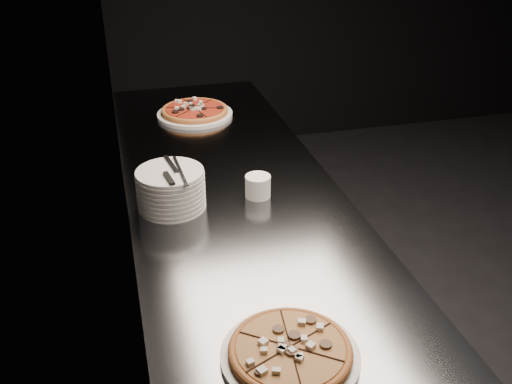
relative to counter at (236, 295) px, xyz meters
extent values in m
cube|color=black|center=(-0.37, 0.00, 0.94)|extent=(0.02, 5.00, 2.80)
cube|color=#595C61|center=(0.00, 0.00, -0.01)|extent=(0.70, 2.40, 0.90)
cube|color=#595C61|center=(0.00, 0.00, 0.45)|extent=(0.74, 2.44, 0.02)
cylinder|color=silver|center=(-0.05, -0.81, 0.47)|extent=(0.32, 0.32, 0.01)
cylinder|color=#B66E36|center=(-0.05, -0.81, 0.48)|extent=(0.37, 0.37, 0.01)
torus|color=#B66E36|center=(-0.05, -0.81, 0.49)|extent=(0.37, 0.37, 0.02)
cylinder|color=#E29E4B|center=(-0.05, -0.81, 0.49)|extent=(0.33, 0.33, 0.01)
cylinder|color=silver|center=(-0.01, 0.77, 0.47)|extent=(0.35, 0.35, 0.02)
cylinder|color=#B66E36|center=(-0.01, 0.77, 0.48)|extent=(0.38, 0.38, 0.01)
torus|color=#B66E36|center=(-0.01, 0.77, 0.49)|extent=(0.39, 0.39, 0.02)
cylinder|color=#A72A18|center=(-0.01, 0.77, 0.49)|extent=(0.34, 0.34, 0.01)
cylinder|color=silver|center=(-0.22, -0.05, 0.47)|extent=(0.22, 0.22, 0.02)
cylinder|color=silver|center=(-0.22, -0.05, 0.48)|extent=(0.22, 0.22, 0.02)
cylinder|color=silver|center=(-0.22, -0.05, 0.50)|extent=(0.22, 0.22, 0.02)
cylinder|color=silver|center=(-0.22, -0.05, 0.52)|extent=(0.22, 0.22, 0.02)
cylinder|color=silver|center=(-0.22, -0.05, 0.53)|extent=(0.22, 0.22, 0.02)
cylinder|color=silver|center=(-0.22, -0.05, 0.55)|extent=(0.22, 0.22, 0.02)
cylinder|color=silver|center=(-0.22, -0.05, 0.57)|extent=(0.22, 0.22, 0.02)
cylinder|color=silver|center=(-0.22, -0.05, 0.58)|extent=(0.22, 0.22, 0.02)
cube|color=silver|center=(-0.21, -0.01, 0.59)|extent=(0.04, 0.15, 0.00)
cube|color=black|center=(-0.23, -0.11, 0.60)|extent=(0.03, 0.09, 0.01)
cube|color=silver|center=(-0.19, -0.06, 0.59)|extent=(0.05, 0.22, 0.00)
cylinder|color=white|center=(0.07, -0.05, 0.50)|extent=(0.09, 0.09, 0.08)
cylinder|color=black|center=(0.07, -0.05, 0.53)|extent=(0.07, 0.07, 0.01)
camera|label=1|loc=(-0.37, -1.72, 1.41)|focal=40.00mm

